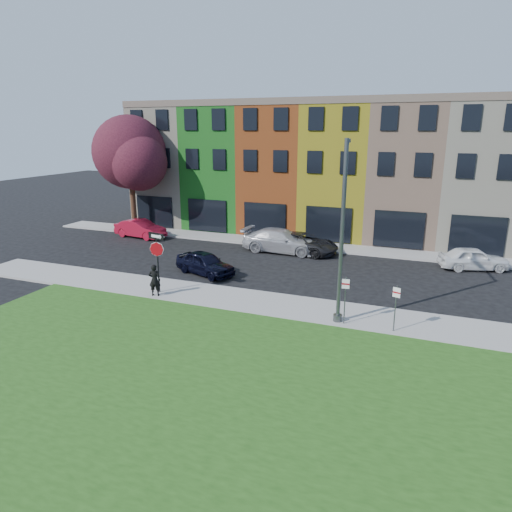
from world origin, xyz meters
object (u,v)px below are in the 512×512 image
at_px(stop_sign, 157,250).
at_px(man, 155,280).
at_px(street_lamp, 342,233).
at_px(sedan_near, 205,263).

relative_size(stop_sign, man, 1.92).
bearing_deg(man, street_lamp, 165.70).
distance_m(stop_sign, street_lamp, 9.54).
relative_size(stop_sign, street_lamp, 0.40).
height_order(man, street_lamp, street_lamp).
relative_size(man, street_lamp, 0.21).
bearing_deg(sedan_near, man, -167.29).
bearing_deg(stop_sign, street_lamp, 12.28).
bearing_deg(stop_sign, sedan_near, 93.38).
relative_size(sedan_near, street_lamp, 0.54).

